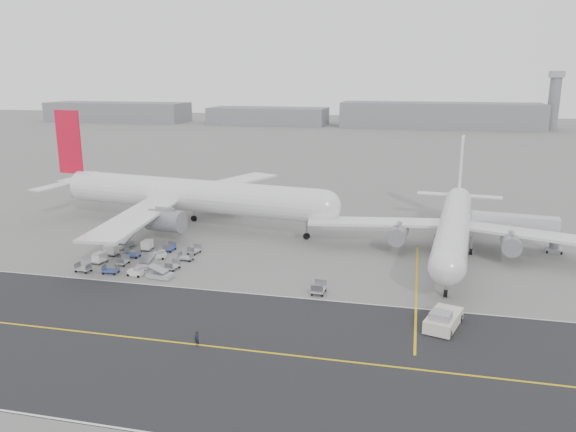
% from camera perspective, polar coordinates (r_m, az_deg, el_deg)
% --- Properties ---
extents(ground, '(700.00, 700.00, 0.00)m').
position_cam_1_polar(ground, '(82.46, -8.57, -6.80)').
color(ground, gray).
rests_on(ground, ground).
extents(taxiway, '(220.00, 59.00, 0.03)m').
position_cam_1_polar(taxiway, '(65.49, -10.26, -12.63)').
color(taxiway, '#252527').
rests_on(taxiway, ground).
extents(horizon_buildings, '(520.00, 28.00, 28.00)m').
position_cam_1_polar(horizon_buildings, '(332.67, 13.33, 8.75)').
color(horizon_buildings, gray).
rests_on(horizon_buildings, ground).
extents(control_tower, '(7.00, 7.00, 31.25)m').
position_cam_1_polar(control_tower, '(344.02, 25.42, 10.67)').
color(control_tower, gray).
rests_on(control_tower, ground).
extents(airliner_a, '(63.98, 62.86, 22.16)m').
position_cam_1_polar(airliner_a, '(112.21, -10.45, 2.15)').
color(airliner_a, silver).
rests_on(airliner_a, ground).
extents(airliner_b, '(49.93, 50.68, 17.49)m').
position_cam_1_polar(airliner_b, '(97.53, 16.54, -0.82)').
color(airliner_b, silver).
rests_on(airliner_b, ground).
extents(pushback_tug, '(4.93, 8.79, 2.49)m').
position_cam_1_polar(pushback_tug, '(70.19, 15.48, -10.13)').
color(pushback_tug, beige).
rests_on(pushback_tug, ground).
extents(jet_bridge, '(16.37, 4.88, 6.11)m').
position_cam_1_polar(jet_bridge, '(103.97, 21.85, -0.80)').
color(jet_bridge, gray).
rests_on(jet_bridge, ground).
extents(gse_cluster, '(21.49, 20.82, 1.80)m').
position_cam_1_polar(gse_cluster, '(93.65, -14.68, -4.54)').
color(gse_cluster, '#A3A2A8').
rests_on(gse_cluster, ground).
extents(stray_dolly, '(1.77, 2.78, 1.67)m').
position_cam_1_polar(stray_dolly, '(78.15, 3.14, -7.86)').
color(stray_dolly, silver).
rests_on(stray_dolly, ground).
extents(ground_crew_a, '(0.77, 0.65, 1.78)m').
position_cam_1_polar(ground_crew_a, '(64.40, -9.23, -12.19)').
color(ground_crew_a, black).
rests_on(ground_crew_a, ground).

